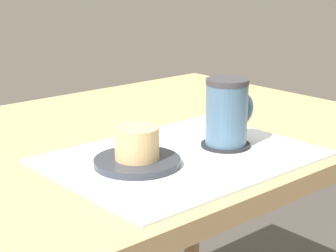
{
  "coord_description": "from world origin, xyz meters",
  "views": [
    {
      "loc": [
        -0.58,
        -0.88,
        1.08
      ],
      "look_at": [
        0.06,
        -0.15,
        0.8
      ],
      "focal_mm": 60.0,
      "sensor_mm": 36.0,
      "label": 1
    }
  ],
  "objects_px": {
    "pastry": "(137,143)",
    "dining_table": "(97,179)",
    "pastry_plate": "(137,162)",
    "coffee_mug": "(227,112)"
  },
  "relations": [
    {
      "from": "dining_table",
      "to": "pastry_plate",
      "type": "xyz_separation_m",
      "value": [
        -0.03,
        -0.17,
        0.09
      ]
    },
    {
      "from": "pastry",
      "to": "dining_table",
      "type": "bearing_deg",
      "value": 79.33
    },
    {
      "from": "dining_table",
      "to": "pastry",
      "type": "distance_m",
      "value": 0.22
    },
    {
      "from": "pastry_plate",
      "to": "coffee_mug",
      "type": "bearing_deg",
      "value": -7.91
    },
    {
      "from": "pastry_plate",
      "to": "pastry",
      "type": "xyz_separation_m",
      "value": [
        0.0,
        0.0,
        0.03
      ]
    },
    {
      "from": "pastry_plate",
      "to": "coffee_mug",
      "type": "relative_size",
      "value": 1.2
    },
    {
      "from": "pastry",
      "to": "coffee_mug",
      "type": "height_order",
      "value": "coffee_mug"
    },
    {
      "from": "dining_table",
      "to": "coffee_mug",
      "type": "distance_m",
      "value": 0.3
    },
    {
      "from": "dining_table",
      "to": "pastry",
      "type": "height_order",
      "value": "pastry"
    },
    {
      "from": "dining_table",
      "to": "pastry_plate",
      "type": "bearing_deg",
      "value": -100.67
    }
  ]
}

